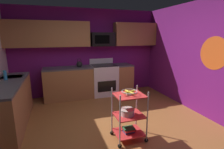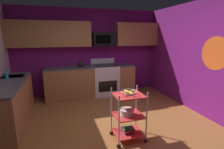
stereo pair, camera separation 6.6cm
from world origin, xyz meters
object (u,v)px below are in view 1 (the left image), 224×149
oven_range (104,79)px  mixing_bowl_large (127,112)px  book_stack (129,129)px  dish_soap_bottle (5,75)px  rolling_cart (129,115)px  kettle (79,64)px  fruit_bowl (129,92)px  microwave (103,39)px

oven_range → mixing_bowl_large: 2.46m
oven_range → book_stack: 2.47m
book_stack → dish_soap_bottle: size_ratio=1.03×
mixing_bowl_large → dish_soap_bottle: size_ratio=1.26×
rolling_cart → kettle: 2.55m
kettle → book_stack: bearing=-78.5°
rolling_cart → fruit_bowl: rolling_cart is taller
mixing_bowl_large → book_stack: mixing_bowl_large is taller
book_stack → kettle: 2.62m
microwave → book_stack: size_ratio=3.40×
dish_soap_bottle → rolling_cart: bearing=-32.9°
oven_range → microwave: (-0.00, 0.10, 1.22)m
oven_range → kettle: kettle is taller
rolling_cart → book_stack: (0.00, 0.00, -0.28)m
microwave → dish_soap_bottle: 2.74m
oven_range → microwave: bearing=90.3°
rolling_cart → book_stack: bearing=0.0°
oven_range → mixing_bowl_large: oven_range is taller
oven_range → kettle: size_ratio=4.17×
rolling_cart → kettle: (-0.50, 2.44, 0.54)m
rolling_cart → dish_soap_bottle: (-2.15, 1.39, 0.57)m
rolling_cart → kettle: kettle is taller
mixing_bowl_large → kettle: size_ratio=0.95×
rolling_cart → fruit_bowl: (0.00, 0.00, 0.42)m
fruit_bowl → mixing_bowl_large: size_ratio=1.08×
microwave → fruit_bowl: size_ratio=2.57×
oven_range → mixing_bowl_large: (-0.27, -2.44, 0.04)m
rolling_cart → mixing_bowl_large: bearing=180.0°
microwave → dish_soap_bottle: bearing=-154.1°
mixing_bowl_large → book_stack: 0.35m
rolling_cart → book_stack: size_ratio=4.44×
mixing_bowl_large → book_stack: (0.03, 0.00, -0.35)m
kettle → rolling_cart: bearing=-78.5°
book_stack → dish_soap_bottle: bearing=147.1°
rolling_cart → kettle: size_ratio=3.47×
oven_range → mixing_bowl_large: size_ratio=4.37×
microwave → kettle: bearing=-171.6°
rolling_cart → fruit_bowl: size_ratio=3.36×
dish_soap_bottle → book_stack: bearing=-32.9°
microwave → kettle: microwave is taller
microwave → book_stack: 2.98m
oven_range → fruit_bowl: 2.49m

